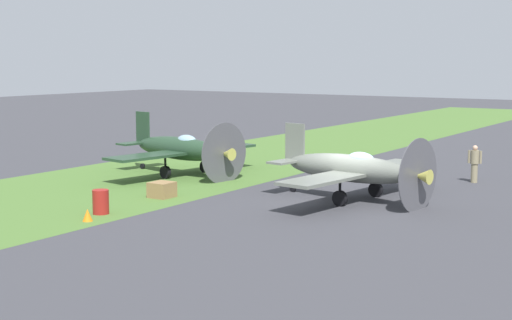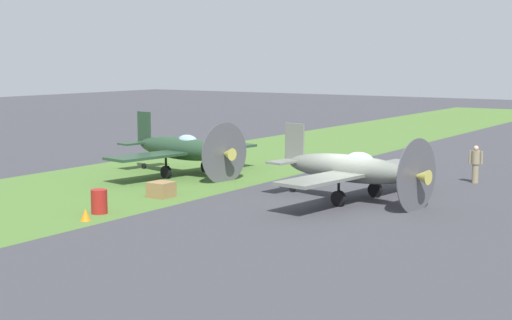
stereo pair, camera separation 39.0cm
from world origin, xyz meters
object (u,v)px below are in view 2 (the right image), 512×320
airplane_lead (351,169)px  airplane_wingman (182,149)px  runway_marker_cone (86,215)px  ground_crew_chief (476,163)px  supply_crate (161,190)px  fuel_drum (99,202)px

airplane_lead → airplane_wingman: airplane_wingman is taller
airplane_lead → airplane_wingman: bearing=-91.1°
runway_marker_cone → airplane_wingman: bearing=-158.9°
airplane_wingman → ground_crew_chief: bearing=123.0°
ground_crew_chief → airplane_wingman: bearing=13.8°
airplane_lead → airplane_wingman: 10.11m
airplane_wingman → supply_crate: (5.22, 3.14, -0.98)m
runway_marker_cone → supply_crate: bearing=-170.8°
airplane_lead → supply_crate: size_ratio=9.70×
supply_crate → ground_crew_chief: bearing=138.3°
fuel_drum → ground_crew_chief: bearing=147.4°
ground_crew_chief → runway_marker_cone: ground_crew_chief is taller
airplane_lead → runway_marker_cone: (8.67, -6.04, -1.07)m
fuel_drum → supply_crate: fuel_drum is taller
ground_crew_chief → runway_marker_cone: bearing=51.0°
ground_crew_chief → supply_crate: size_ratio=1.92×
ground_crew_chief → airplane_lead: bearing=58.9°
supply_crate → runway_marker_cone: supply_crate is taller
ground_crew_chief → fuel_drum: size_ratio=1.92×
airplane_lead → ground_crew_chief: size_ratio=5.05×
airplane_wingman → fuel_drum: bearing=30.3°
fuel_drum → runway_marker_cone: bearing=23.5°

